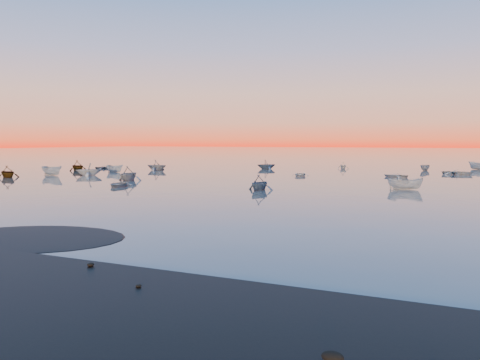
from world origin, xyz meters
The scene contains 5 objects.
ground centered at (0.00, 100.00, 0.00)m, with size 600.00×600.00×0.00m, color slate.
mud_lobes centered at (0.00, -1.00, 0.01)m, with size 140.00×6.00×0.07m, color black, non-canonical shape.
moored_fleet centered at (0.00, 53.00, 0.00)m, with size 124.00×58.00×1.20m, color silver, non-canonical shape.
boat_near_left centered at (-17.55, 26.60, 0.00)m, with size 3.85×1.60×0.96m, color gray.
boat_near_center centered at (14.94, 36.94, 0.00)m, with size 3.94×1.67×1.36m, color silver.
Camera 1 is at (18.75, -19.69, 5.56)m, focal length 35.00 mm.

